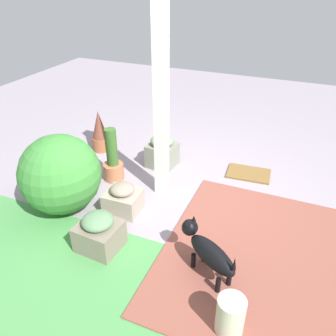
# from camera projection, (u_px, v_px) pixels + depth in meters

# --- Properties ---
(ground_plane) EXTENTS (12.00, 12.00, 0.00)m
(ground_plane) POSITION_uv_depth(u_px,v_px,m) (185.00, 194.00, 4.61)
(ground_plane) COLOR gray
(brick_path) EXTENTS (1.80, 2.40, 0.02)m
(brick_path) POSITION_uv_depth(u_px,v_px,m) (250.00, 255.00, 3.63)
(brick_path) COLOR brown
(brick_path) RESTS_ON ground
(lawn_patch) EXTENTS (5.20, 2.80, 0.01)m
(lawn_patch) POSITION_uv_depth(u_px,v_px,m) (22.00, 327.00, 2.91)
(lawn_patch) COLOR #4B924B
(lawn_patch) RESTS_ON ground
(porch_pillar) EXTENTS (0.15, 0.15, 2.52)m
(porch_pillar) POSITION_uv_depth(u_px,v_px,m) (161.00, 103.00, 4.02)
(porch_pillar) COLOR white
(porch_pillar) RESTS_ON ground
(stone_planter_nearest) EXTENTS (0.44, 0.44, 0.50)m
(stone_planter_nearest) POSITION_uv_depth(u_px,v_px,m) (162.00, 151.00, 5.14)
(stone_planter_nearest) COLOR gray
(stone_planter_nearest) RESTS_ON ground
(stone_planter_mid) EXTENTS (0.44, 0.39, 0.39)m
(stone_planter_mid) POSITION_uv_depth(u_px,v_px,m) (123.00, 199.00, 4.21)
(stone_planter_mid) COLOR #A39382
(stone_planter_mid) RESTS_ON ground
(stone_planter_far) EXTENTS (0.47, 0.43, 0.44)m
(stone_planter_far) POSITION_uv_depth(u_px,v_px,m) (99.00, 233.00, 3.64)
(stone_planter_far) COLOR gray
(stone_planter_far) RESTS_ON ground
(round_shrub) EXTENTS (0.99, 0.99, 0.99)m
(round_shrub) POSITION_uv_depth(u_px,v_px,m) (60.00, 174.00, 4.10)
(round_shrub) COLOR #3B8435
(round_shrub) RESTS_ON ground
(terracotta_pot_tall) EXTENTS (0.29, 0.29, 0.78)m
(terracotta_pot_tall) POSITION_uv_depth(u_px,v_px,m) (113.00, 162.00, 4.79)
(terracotta_pot_tall) COLOR #B86845
(terracotta_pot_tall) RESTS_ON ground
(terracotta_pot_spiky) EXTENTS (0.28, 0.28, 0.68)m
(terracotta_pot_spiky) POSITION_uv_depth(u_px,v_px,m) (100.00, 132.00, 5.54)
(terracotta_pot_spiky) COLOR #9C5836
(terracotta_pot_spiky) RESTS_ON ground
(dog) EXTENTS (0.69, 0.53, 0.51)m
(dog) POSITION_uv_depth(u_px,v_px,m) (208.00, 251.00, 3.28)
(dog) COLOR black
(dog) RESTS_ON ground
(ceramic_urn) EXTENTS (0.24, 0.24, 0.38)m
(ceramic_urn) POSITION_uv_depth(u_px,v_px,m) (230.00, 316.00, 2.79)
(ceramic_urn) COLOR beige
(ceramic_urn) RESTS_ON ground
(doormat) EXTENTS (0.65, 0.46, 0.03)m
(doormat) POSITION_uv_depth(u_px,v_px,m) (249.00, 173.00, 5.02)
(doormat) COLOR brown
(doormat) RESTS_ON ground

